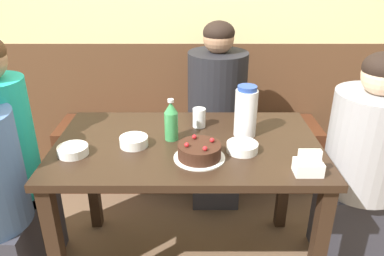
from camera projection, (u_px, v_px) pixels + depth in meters
The scene contains 14 objects.
back_wall at pixel (189, 2), 2.49m from camera, with size 4.80×0.04×2.50m.
bench_seat at pixel (189, 153), 2.72m from camera, with size 1.82×0.38×0.46m.
dining_table at pixel (188, 162), 1.79m from camera, with size 1.23×0.73×0.74m.
birthday_cake at pixel (199, 152), 1.60m from camera, with size 0.22×0.22×0.09m.
water_pitcher at pixel (246, 112), 1.77m from camera, with size 0.11×0.11×0.25m.
soju_bottle at pixel (171, 121), 1.74m from camera, with size 0.06×0.06×0.20m.
napkin_holder at pixel (308, 165), 1.48m from camera, with size 0.11×0.08×0.11m.
bowl_soup_white at pixel (73, 150), 1.64m from camera, with size 0.13×0.13×0.04m.
bowl_rice_small at pixel (134, 141), 1.71m from camera, with size 0.13×0.13×0.04m.
bowl_side_dish at pixel (242, 147), 1.66m from camera, with size 0.14×0.14×0.04m.
glass_water_tall at pixel (199, 118), 1.89m from camera, with size 0.07×0.07×0.10m.
person_teal_shirt at pixel (363, 167), 1.87m from camera, with size 0.38×0.38×1.15m.
person_pale_blue_shirt at pixel (9, 169), 1.83m from camera, with size 0.34×0.30×1.23m.
person_grey_tee at pixel (216, 119), 2.38m from camera, with size 0.36×0.36×1.19m.
Camera 1 is at (0.02, -1.56, 1.53)m, focal length 35.00 mm.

